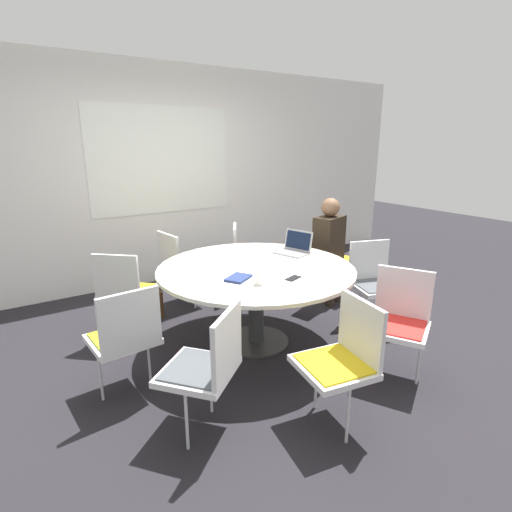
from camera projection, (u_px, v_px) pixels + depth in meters
The scene contains 18 objects.
ground_plane at pixel (256, 342), 3.68m from camera, with size 16.00×16.00×0.00m, color black.
wall_back at pixel (162, 176), 5.03m from camera, with size 8.00×0.07×2.70m.
conference_table at pixel (256, 278), 3.50m from camera, with size 1.72×1.72×0.73m.
chair_0 at pixel (333, 254), 4.70m from camera, with size 0.54×0.53×0.84m.
chair_1 at pixel (246, 254), 4.70m from camera, with size 0.59×0.59×0.84m.
chair_2 at pixel (179, 263), 4.38m from camera, with size 0.47×0.49×0.84m.
chair_3 at pixel (124, 287), 3.64m from camera, with size 0.61×0.61×0.84m.
chair_4 at pixel (125, 333), 2.77m from camera, with size 0.47×0.45×0.84m.
chair_5 at pixel (208, 362), 2.41m from camera, with size 0.61×0.60×0.84m.
chair_6 at pixel (343, 354), 2.50m from camera, with size 0.49×0.51×0.84m.
chair_7 at pixel (399, 316), 3.05m from camera, with size 0.58×0.59×0.84m.
chair_8 at pixel (374, 278), 3.89m from camera, with size 0.55×0.54×0.84m.
person_0 at pixel (330, 243), 4.42m from camera, with size 0.41×0.33×1.19m.
laptop at pixel (295, 248), 3.90m from camera, with size 0.33×0.36×0.21m.
spiral_notebook at pixel (238, 278), 3.17m from camera, with size 0.26×0.24×0.02m.
coffee_cup at pixel (260, 279), 3.04m from camera, with size 0.07×0.07×0.09m.
cell_phone at pixel (293, 278), 3.18m from camera, with size 0.16×0.11×0.01m.
handbag at pixel (144, 306), 4.12m from camera, with size 0.36×0.16×0.28m.
Camera 1 is at (-1.82, -2.76, 1.78)m, focal length 28.00 mm.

